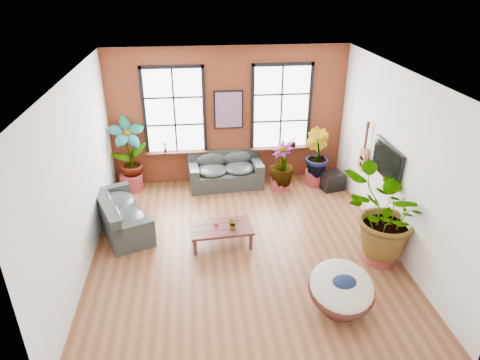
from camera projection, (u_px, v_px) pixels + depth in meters
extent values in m
cube|color=brown|center=(243.00, 248.00, 8.76)|extent=(6.00, 6.50, 0.02)
cube|color=white|center=(244.00, 76.00, 7.20)|extent=(6.00, 6.50, 0.02)
cube|color=maroon|center=(228.00, 116.00, 10.88)|extent=(6.00, 0.02, 3.50)
cube|color=silver|center=(276.00, 285.00, 5.08)|extent=(6.00, 0.02, 3.50)
cube|color=silver|center=(78.00, 178.00, 7.68)|extent=(0.02, 6.50, 3.50)
cube|color=silver|center=(398.00, 163.00, 8.28)|extent=(0.02, 6.50, 3.50)
cube|color=white|center=(174.00, 111.00, 10.61)|extent=(1.40, 0.02, 2.10)
cube|color=black|center=(177.00, 153.00, 11.02)|extent=(1.60, 0.22, 0.06)
cube|color=white|center=(281.00, 108.00, 10.88)|extent=(1.40, 0.02, 2.10)
cube|color=black|center=(280.00, 148.00, 11.29)|extent=(1.60, 0.22, 0.06)
cube|color=#2A3230|center=(226.00, 178.00, 11.19)|extent=(1.94, 1.06, 0.43)
cube|color=#2A3230|center=(223.00, 158.00, 11.30)|extent=(1.89, 0.37, 0.44)
cube|color=#2A3230|center=(193.00, 169.00, 10.91)|extent=(0.29, 0.93, 0.22)
cube|color=#2A3230|center=(256.00, 164.00, 11.19)|extent=(0.29, 0.93, 0.22)
ellipsoid|color=#2A3230|center=(212.00, 170.00, 10.96)|extent=(0.84, 0.83, 0.24)
ellipsoid|color=#2A3230|center=(210.00, 161.00, 11.13)|extent=(0.80, 0.30, 0.42)
ellipsoid|color=#2A3230|center=(239.00, 168.00, 11.08)|extent=(0.84, 0.83, 0.24)
ellipsoid|color=#2A3230|center=(237.00, 159.00, 11.25)|extent=(0.80, 0.30, 0.42)
cube|color=#2A3230|center=(122.00, 220.00, 9.33)|extent=(1.57, 2.22, 0.40)
cube|color=#2A3230|center=(105.00, 208.00, 9.02)|extent=(0.97, 1.97, 0.41)
cube|color=#2A3230|center=(133.00, 228.00, 8.48)|extent=(0.87, 0.52, 0.21)
cube|color=#2A3230|center=(110.00, 191.00, 9.92)|extent=(0.87, 0.52, 0.21)
ellipsoid|color=#2A3230|center=(128.00, 218.00, 8.92)|extent=(1.00, 1.10, 0.23)
ellipsoid|color=#2A3230|center=(115.00, 215.00, 8.75)|extent=(0.55, 0.92, 0.39)
ellipsoid|color=#2A3230|center=(118.00, 201.00, 9.56)|extent=(1.00, 1.10, 0.23)
ellipsoid|color=#2A3230|center=(106.00, 198.00, 9.39)|extent=(0.55, 0.92, 0.39)
cube|color=#461C19|center=(221.00, 228.00, 8.72)|extent=(1.32, 0.82, 0.05)
cube|color=black|center=(222.00, 230.00, 8.60)|extent=(1.27, 0.10, 0.00)
cube|color=black|center=(220.00, 224.00, 8.81)|extent=(1.27, 0.10, 0.00)
cube|color=#461C19|center=(195.00, 247.00, 8.46)|extent=(0.07, 0.07, 0.35)
cube|color=#461C19|center=(251.00, 241.00, 8.65)|extent=(0.07, 0.07, 0.35)
cube|color=#461C19|center=(193.00, 231.00, 8.97)|extent=(0.07, 0.07, 0.35)
cube|color=#461C19|center=(245.00, 226.00, 9.16)|extent=(0.07, 0.07, 0.35)
cylinder|color=#B52D4F|center=(216.00, 224.00, 8.72)|extent=(0.08, 0.08, 0.08)
cylinder|color=#482219|center=(340.00, 303.00, 7.13)|extent=(0.63, 0.63, 0.25)
torus|color=#482219|center=(341.00, 289.00, 7.00)|extent=(1.10, 1.09, 0.50)
ellipsoid|color=beige|center=(342.00, 286.00, 6.97)|extent=(1.05, 1.12, 0.68)
ellipsoid|color=#141F40|center=(344.00, 282.00, 6.86)|extent=(0.42, 0.34, 0.19)
cube|color=black|center=(229.00, 110.00, 10.73)|extent=(0.74, 0.04, 0.98)
cube|color=#0C7F8C|center=(229.00, 110.00, 10.71)|extent=(0.66, 0.02, 0.90)
cube|color=black|center=(387.00, 162.00, 8.59)|extent=(0.06, 1.25, 0.72)
cube|color=black|center=(386.00, 162.00, 8.58)|extent=(0.01, 1.15, 0.62)
cylinder|color=#B27F4C|center=(363.00, 164.00, 9.75)|extent=(0.09, 0.38, 0.38)
cylinder|color=#B27F4C|center=(364.00, 154.00, 9.64)|extent=(0.09, 0.30, 0.30)
cylinder|color=black|center=(362.00, 164.00, 9.75)|extent=(0.09, 0.11, 0.11)
cube|color=black|center=(366.00, 138.00, 9.47)|extent=(0.04, 0.05, 0.55)
cube|color=black|center=(368.00, 125.00, 9.33)|extent=(0.06, 0.06, 0.14)
cube|color=black|center=(332.00, 181.00, 11.00)|extent=(0.62, 0.56, 0.45)
cylinder|color=maroon|center=(132.00, 182.00, 10.99)|extent=(0.75, 0.75, 0.42)
cylinder|color=maroon|center=(315.00, 177.00, 11.28)|extent=(0.54, 0.54, 0.38)
cylinder|color=maroon|center=(380.00, 252.00, 8.28)|extent=(0.69, 0.69, 0.42)
cylinder|color=maroon|center=(280.00, 183.00, 11.04)|extent=(0.60, 0.60, 0.34)
imported|color=#165320|center=(129.00, 152.00, 10.64)|extent=(1.10, 0.93, 1.77)
imported|color=#165320|center=(316.00, 155.00, 11.02)|extent=(0.78, 0.88, 1.34)
imported|color=#165320|center=(386.00, 216.00, 7.88)|extent=(2.00, 1.91, 1.74)
imported|color=#165320|center=(282.00, 164.00, 10.79)|extent=(0.84, 0.84, 1.14)
imported|color=#165320|center=(233.00, 223.00, 8.59)|extent=(0.27, 0.25, 0.25)
imported|color=#165320|center=(165.00, 147.00, 10.92)|extent=(0.17, 0.17, 0.27)
imported|color=#165320|center=(293.00, 142.00, 11.26)|extent=(0.19, 0.19, 0.27)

